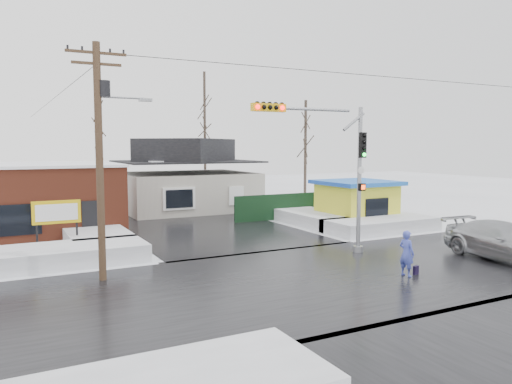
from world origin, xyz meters
name	(u,v)px	position (x,y,z in m)	size (l,w,h in m)	color
ground	(327,276)	(0.00, 0.00, 0.00)	(120.00, 120.00, 0.00)	white
road_ns	(327,276)	(0.00, 0.00, 0.01)	(10.00, 120.00, 0.02)	black
road_ew	(327,276)	(0.00, 0.00, 0.01)	(120.00, 10.00, 0.02)	black
snowbank_nw	(64,255)	(-9.00, 7.00, 0.40)	(7.00, 3.00, 0.80)	white
snowbank_ne	(381,225)	(9.00, 7.00, 0.40)	(7.00, 3.00, 0.80)	white
snowbank_nside_w	(92,234)	(-7.00, 12.00, 0.40)	(3.00, 8.00, 0.80)	white
snowbank_nside_e	(308,217)	(7.00, 12.00, 0.40)	(3.00, 8.00, 0.80)	white
traffic_signal	(333,159)	(2.43, 2.97, 4.54)	(6.05, 0.68, 7.00)	gray
utility_pole	(101,147)	(-7.93, 3.50, 5.11)	(3.15, 0.44, 9.00)	#382619
brick_building	(7,200)	(-11.00, 15.99, 2.08)	(12.20, 8.20, 4.12)	brown
marquee_sign	(57,214)	(-9.00, 9.49, 1.92)	(2.20, 0.21, 2.55)	black
house	(186,177)	(2.00, 22.00, 2.62)	(10.40, 8.40, 5.76)	beige
kiosk	(356,202)	(9.50, 9.99, 1.46)	(4.60, 4.60, 2.88)	yellow
fence	(286,206)	(6.50, 14.00, 0.90)	(8.00, 0.12, 1.80)	black
tree_far_left	(98,111)	(-4.00, 26.00, 7.95)	(3.00, 3.00, 10.00)	#332821
tree_far_mid	(205,98)	(6.00, 28.00, 9.54)	(3.00, 3.00, 12.00)	#332821
tree_far_right	(306,122)	(12.00, 20.00, 7.16)	(3.00, 3.00, 9.00)	#332821
pedestrian	(407,254)	(2.79, -1.47, 0.92)	(0.67, 0.44, 1.83)	#4451BE
car	(504,242)	(8.76, -1.40, 0.84)	(2.36, 5.81, 1.69)	#ABAEB2
shopping_bag	(416,271)	(3.32, -1.46, 0.17)	(0.28, 0.12, 0.35)	black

